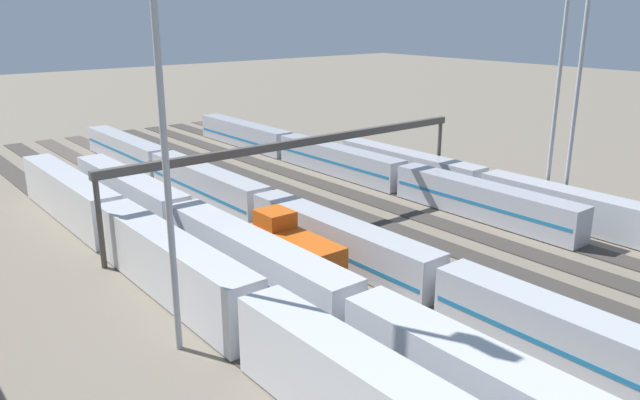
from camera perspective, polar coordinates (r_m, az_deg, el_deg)
ground_plane at (r=61.89m, az=3.18°, el=-3.54°), size 400.00×400.00×0.00m
track_bed_0 at (r=76.07m, az=14.47°, el=-0.06°), size 140.00×2.80×0.12m
track_bed_1 at (r=72.26m, az=12.07°, el=-0.80°), size 140.00×2.80×0.12m
track_bed_2 at (r=68.61m, az=9.41°, el=-1.61°), size 140.00×2.80×0.12m
track_bed_3 at (r=65.13m, az=6.46°, el=-2.50°), size 140.00×2.80×0.12m
track_bed_4 at (r=61.87m, az=3.18°, el=-3.49°), size 140.00×2.80×0.12m
track_bed_5 at (r=58.85m, az=-0.45°, el=-4.56°), size 140.00×2.80×0.12m
track_bed_6 at (r=56.11m, az=-4.48°, el=-5.73°), size 140.00×2.80×0.12m
track_bed_7 at (r=53.70m, az=-8.91°, el=-6.98°), size 140.00×2.80×0.12m
track_bed_8 at (r=51.67m, az=-13.74°, el=-8.28°), size 140.00×2.80×0.12m
train_on_track_0 at (r=69.17m, az=22.88°, el=-0.89°), size 71.40×3.00×3.80m
train_on_track_1 at (r=85.20m, az=1.72°, el=3.66°), size 71.40×3.06×3.80m
train_on_track_5 at (r=55.76m, az=1.67°, el=-3.70°), size 119.80×3.06×3.80m
train_on_track_8 at (r=40.49m, az=-6.08°, el=-11.24°), size 95.60×3.00×5.00m
train_on_track_7 at (r=48.96m, az=-6.24°, el=-6.06°), size 71.40×3.06×5.00m
train_on_track_6 at (r=52.74m, az=-2.42°, el=-4.76°), size 10.00×3.00×5.00m
light_mast_0 at (r=70.16m, az=22.90°, el=11.73°), size 2.80×0.70×26.26m
light_mast_1 at (r=38.35m, az=-14.49°, el=9.72°), size 2.80×0.70×26.96m
light_mast_2 at (r=70.83m, az=21.49°, el=13.56°), size 2.80×0.70×29.97m
signal_gantry at (r=65.89m, az=-1.60°, el=4.83°), size 0.70×45.00×8.80m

